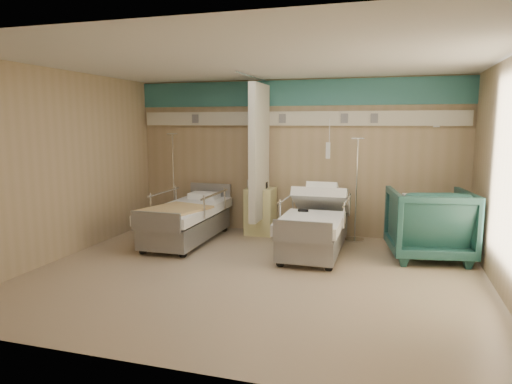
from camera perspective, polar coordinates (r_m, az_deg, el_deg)
ground at (r=6.26m, az=-0.18°, el=-10.22°), size 6.00×5.00×0.00m
room_walls at (r=6.18m, az=0.22°, el=7.15°), size 6.04×5.04×2.82m
bed_right at (r=7.26m, az=7.36°, el=-5.04°), size 1.00×2.16×0.63m
bed_left at (r=7.90m, az=-8.62°, el=-3.94°), size 1.00×2.16×0.63m
bedside_cabinet at (r=8.34m, az=0.56°, el=-2.40°), size 0.50×0.48×0.85m
visitor_armchair at (r=7.30m, az=20.81°, el=-3.71°), size 1.31×1.34×1.06m
waffle_blanket at (r=7.15m, az=20.78°, el=0.66°), size 0.72×0.67×0.07m
iv_stand_right at (r=8.07m, az=12.30°, el=-3.43°), size 0.32×0.32×1.78m
iv_stand_left at (r=8.93m, az=-10.17°, el=-2.13°), size 0.33×0.33×1.83m
call_remote at (r=7.27m, az=5.92°, el=-2.30°), size 0.17×0.09×0.04m
tan_blanket at (r=7.43m, az=-10.25°, el=-2.16°), size 1.08×1.23×0.04m
toiletry_bag at (r=8.28m, az=0.68°, el=0.89°), size 0.22×0.15×0.11m
white_cup at (r=8.32m, az=-0.72°, el=1.04°), size 0.12×0.12×0.15m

